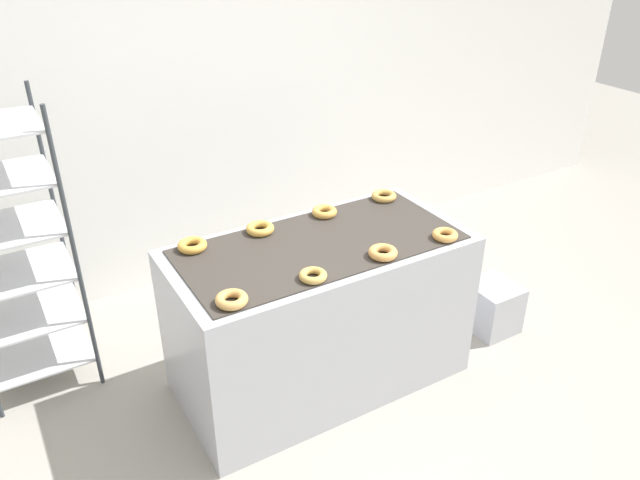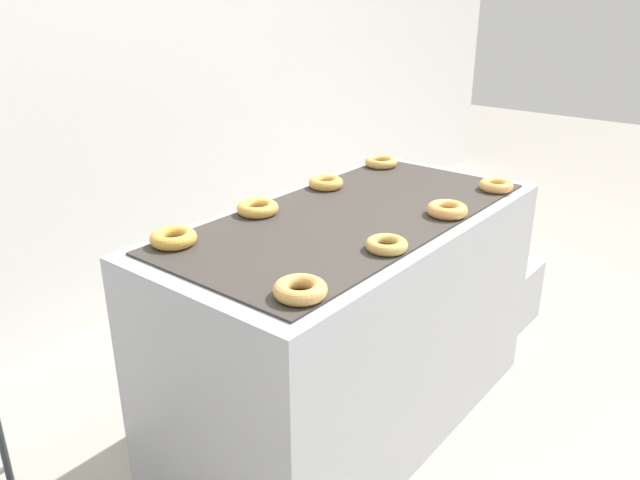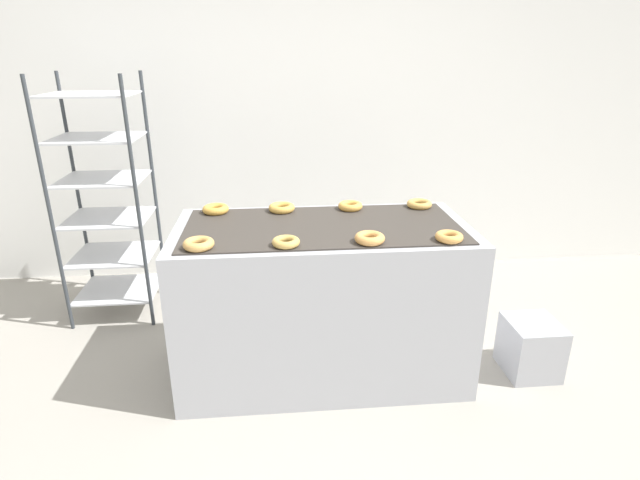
% 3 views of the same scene
% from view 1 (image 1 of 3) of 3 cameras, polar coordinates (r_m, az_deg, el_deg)
% --- Properties ---
extents(ground_plane, '(14.00, 14.00, 0.00)m').
position_cam_1_polar(ground_plane, '(3.34, 5.86, -18.49)').
color(ground_plane, '#9E998E').
extents(wall_back, '(8.00, 0.05, 2.80)m').
position_cam_1_polar(wall_back, '(4.28, -10.50, 14.17)').
color(wall_back, white).
rests_on(wall_back, ground_plane).
extents(fryer_machine, '(1.57, 0.77, 0.89)m').
position_cam_1_polar(fryer_machine, '(3.44, 0.01, -6.79)').
color(fryer_machine, '#A8AAB2').
rests_on(fryer_machine, ground_plane).
extents(baking_rack_cart, '(0.56, 0.50, 1.63)m').
position_cam_1_polar(baking_rack_cart, '(3.62, -26.23, -0.92)').
color(baking_rack_cart, '#33383D').
rests_on(baking_rack_cart, ground_plane).
extents(glaze_bin, '(0.28, 0.30, 0.32)m').
position_cam_1_polar(glaze_bin, '(4.14, 15.44, -5.91)').
color(glaze_bin, '#A8AAB2').
rests_on(glaze_bin, ground_plane).
extents(donut_near_left, '(0.15, 0.15, 0.04)m').
position_cam_1_polar(donut_near_left, '(2.76, -8.09, -5.41)').
color(donut_near_left, tan).
rests_on(donut_near_left, fryer_machine).
extents(donut_near_midleft, '(0.13, 0.13, 0.04)m').
position_cam_1_polar(donut_near_midleft, '(2.90, -0.65, -3.27)').
color(donut_near_midleft, tan).
rests_on(donut_near_midleft, fryer_machine).
extents(donut_near_midright, '(0.15, 0.15, 0.04)m').
position_cam_1_polar(donut_near_midright, '(3.09, 5.77, -1.15)').
color(donut_near_midright, '#D99A50').
rests_on(donut_near_midright, fryer_machine).
extents(donut_near_right, '(0.14, 0.14, 0.04)m').
position_cam_1_polar(donut_near_right, '(3.31, 11.36, 0.46)').
color(donut_near_right, '#DD9C4D').
rests_on(donut_near_right, fryer_machine).
extents(donut_far_left, '(0.15, 0.15, 0.04)m').
position_cam_1_polar(donut_far_left, '(3.21, -11.60, -0.49)').
color(donut_far_left, gold).
rests_on(donut_far_left, fryer_machine).
extents(donut_far_midleft, '(0.15, 0.15, 0.04)m').
position_cam_1_polar(donut_far_midleft, '(3.32, -5.50, 1.05)').
color(donut_far_midleft, gold).
rests_on(donut_far_midleft, fryer_machine).
extents(donut_far_midright, '(0.14, 0.14, 0.04)m').
position_cam_1_polar(donut_far_midright, '(3.49, 0.41, 2.61)').
color(donut_far_midright, gold).
rests_on(donut_far_midright, fryer_machine).
extents(donut_far_right, '(0.15, 0.15, 0.04)m').
position_cam_1_polar(donut_far_right, '(3.70, 5.86, 4.03)').
color(donut_far_right, tan).
rests_on(donut_far_right, fryer_machine).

